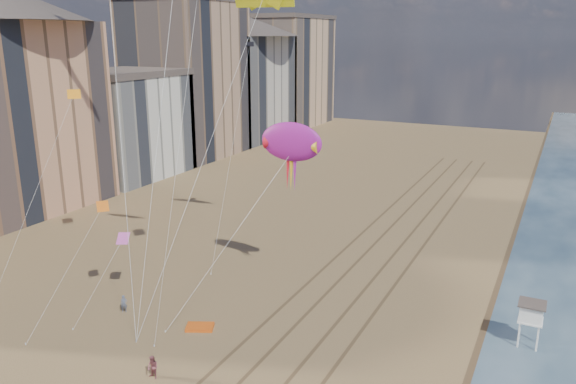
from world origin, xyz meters
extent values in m
plane|color=#42301E|center=(19.00, 40.00, 0.00)|extent=(260.00, 260.00, 0.00)
cube|color=brown|center=(-1.20, 30.00, 0.01)|extent=(0.28, 120.00, 0.01)
cube|color=brown|center=(1.20, 30.00, 0.01)|extent=(0.28, 120.00, 0.01)
cube|color=brown|center=(4.00, 30.00, 0.01)|extent=(0.28, 120.00, 0.01)
cube|color=brown|center=(6.20, 30.00, 0.01)|extent=(0.28, 120.00, 0.01)
cube|color=tan|center=(-45.50, 34.00, 12.00)|extent=(15.00, 20.00, 24.00)
cube|color=silver|center=(-45.00, 54.00, 8.00)|extent=(14.00, 18.00, 16.00)
cube|color=#473D38|center=(-45.00, 54.00, 16.50)|extent=(14.28, 18.36, 1.00)
cube|color=tan|center=(-46.00, 72.00, 14.00)|extent=(16.00, 20.00, 28.00)
cube|color=#BCB2A3|center=(-45.50, 92.00, 11.00)|extent=(15.00, 22.00, 22.00)
cone|color=#473D38|center=(-45.50, 92.00, 24.20)|extent=(34.22, 34.22, 4.40)
cube|color=tan|center=(-46.00, 114.00, 13.00)|extent=(16.00, 24.00, 26.00)
cube|color=#473D38|center=(-46.00, 114.00, 26.50)|extent=(16.32, 24.48, 1.00)
cylinder|color=white|center=(17.35, 25.76, 0.96)|extent=(0.13, 0.13, 1.91)
cylinder|color=white|center=(18.62, 25.76, 0.96)|extent=(0.13, 0.13, 1.91)
cylinder|color=white|center=(17.35, 27.03, 0.96)|extent=(0.13, 0.13, 1.91)
cylinder|color=white|center=(18.62, 27.03, 0.96)|extent=(0.13, 0.13, 1.91)
cube|color=white|center=(17.99, 26.39, 2.07)|extent=(1.70, 1.70, 0.13)
cube|color=white|center=(17.99, 26.39, 2.71)|extent=(1.59, 1.59, 1.17)
cube|color=#473D38|center=(17.99, 26.39, 3.40)|extent=(1.91, 1.91, 0.11)
cube|color=#E45613|center=(-5.35, 17.49, 0.12)|extent=(2.50, 2.13, 0.24)
ellipsoid|color=#951788|center=(-2.17, 27.32, 13.56)|extent=(5.05, 0.95, 3.00)
cone|color=red|center=(-3.97, 27.32, 13.34)|extent=(1.35, 1.13, 1.13)
cone|color=gold|center=(-0.36, 27.32, 13.34)|extent=(1.35, 1.13, 1.13)
cylinder|color=silver|center=(-4.79, 21.56, 6.22)|extent=(0.03, 0.03, 17.75)
imported|color=slate|center=(-12.60, 16.95, 0.74)|extent=(0.64, 0.62, 1.48)
imported|color=brown|center=(-4.29, 10.59, 0.82)|extent=(0.88, 0.73, 1.65)
plane|color=orange|center=(-22.94, 23.49, 17.00)|extent=(2.04, 2.05, 0.75)
plane|color=orange|center=(-14.09, 17.08, 9.01)|extent=(1.57, 1.59, 0.63)
plane|color=#D954B4|center=(-14.49, 19.46, 5.39)|extent=(1.68, 1.59, 0.72)
plane|color=black|center=(-11.14, 35.98, 21.42)|extent=(1.40, 1.37, 0.44)
camera|label=1|loc=(18.59, -14.91, 22.38)|focal=35.00mm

